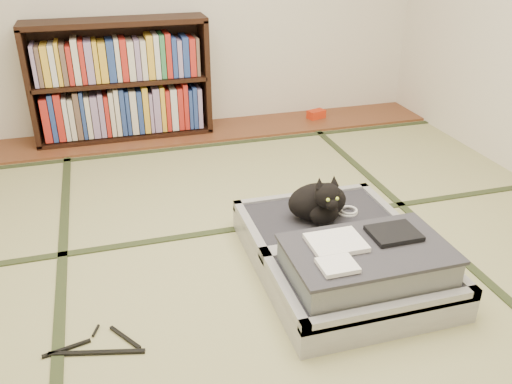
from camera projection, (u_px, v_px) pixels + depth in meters
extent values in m
plane|color=tan|center=(266.00, 266.00, 2.77)|extent=(4.50, 4.50, 0.00)
cube|color=brown|center=(194.00, 132.00, 4.47)|extent=(4.00, 0.50, 0.02)
cube|color=red|center=(316.00, 114.00, 4.75)|extent=(0.17, 0.13, 0.07)
cube|color=#2D381E|center=(60.00, 300.00, 2.51)|extent=(0.05, 4.50, 0.01)
cube|color=#2D381E|center=(437.00, 237.00, 3.01)|extent=(0.05, 4.50, 0.01)
cube|color=#2D381E|center=(245.00, 228.00, 3.11)|extent=(4.00, 0.05, 0.01)
cube|color=#2D381E|center=(201.00, 146.00, 4.22)|extent=(4.00, 0.05, 0.01)
cube|color=black|center=(30.00, 87.00, 4.03)|extent=(0.04, 0.31, 0.87)
cube|color=black|center=(205.00, 74.00, 4.36)|extent=(0.04, 0.31, 0.87)
cube|color=black|center=(127.00, 134.00, 4.39)|extent=(1.36, 0.31, 0.04)
cube|color=black|center=(114.00, 22.00, 3.99)|extent=(1.36, 0.31, 0.04)
cube|color=black|center=(121.00, 81.00, 4.19)|extent=(1.30, 0.31, 0.03)
cube|color=black|center=(120.00, 76.00, 4.32)|extent=(1.36, 0.02, 0.87)
cube|color=gray|center=(124.00, 108.00, 4.28)|extent=(1.22, 0.22, 0.37)
cube|color=gray|center=(118.00, 57.00, 4.09)|extent=(1.22, 0.22, 0.33)
cube|color=#A8A9AD|center=(364.00, 289.00, 2.48)|extent=(0.82, 0.55, 0.14)
cube|color=#2C2C33|center=(365.00, 282.00, 2.46)|extent=(0.73, 0.46, 0.11)
cube|color=#A8A9AD|center=(393.00, 310.00, 2.23)|extent=(0.82, 0.04, 0.05)
cube|color=#A8A9AD|center=(342.00, 246.00, 2.66)|extent=(0.82, 0.04, 0.05)
cube|color=#A8A9AD|center=(284.00, 290.00, 2.35)|extent=(0.04, 0.55, 0.05)
cube|color=#A8A9AD|center=(440.00, 262.00, 2.54)|extent=(0.04, 0.55, 0.05)
cube|color=#A8A9AD|center=(319.00, 230.00, 2.95)|extent=(0.82, 0.55, 0.14)
cube|color=#2C2C33|center=(319.00, 224.00, 2.93)|extent=(0.73, 0.46, 0.11)
cube|color=#A8A9AD|center=(338.00, 242.00, 2.70)|extent=(0.82, 0.04, 0.05)
cube|color=#A8A9AD|center=(303.00, 197.00, 3.13)|extent=(0.82, 0.04, 0.05)
cube|color=#A8A9AD|center=(250.00, 228.00, 2.82)|extent=(0.04, 0.55, 0.05)
cube|color=#A8A9AD|center=(384.00, 208.00, 3.01)|extent=(0.04, 0.55, 0.05)
cylinder|color=black|center=(340.00, 243.00, 2.68)|extent=(0.74, 0.03, 0.03)
cube|color=#9B9687|center=(367.00, 264.00, 2.42)|extent=(0.70, 0.43, 0.14)
cube|color=#38373F|center=(368.00, 249.00, 2.38)|extent=(0.72, 0.45, 0.02)
cube|color=white|center=(336.00, 243.00, 2.39)|extent=(0.24, 0.20, 0.02)
cube|color=black|center=(394.00, 233.00, 2.46)|extent=(0.22, 0.18, 0.02)
cube|color=white|center=(338.00, 265.00, 2.23)|extent=(0.15, 0.13, 0.02)
cube|color=white|center=(339.00, 336.00, 2.19)|extent=(0.07, 0.01, 0.05)
cube|color=white|center=(368.00, 332.00, 2.23)|extent=(0.05, 0.01, 0.04)
cube|color=orange|center=(450.00, 313.00, 2.32)|extent=(0.05, 0.01, 0.04)
cube|color=#197F33|center=(435.00, 312.00, 2.29)|extent=(0.04, 0.01, 0.03)
ellipsoid|color=black|center=(317.00, 202.00, 2.85)|extent=(0.32, 0.21, 0.20)
ellipsoid|color=black|center=(324.00, 213.00, 2.78)|extent=(0.16, 0.11, 0.11)
ellipsoid|color=black|center=(328.00, 195.00, 2.70)|extent=(0.14, 0.12, 0.13)
sphere|color=black|center=(332.00, 204.00, 2.66)|extent=(0.06, 0.06, 0.06)
cone|color=black|center=(319.00, 183.00, 2.68)|extent=(0.05, 0.06, 0.06)
cone|color=black|center=(334.00, 181.00, 2.70)|extent=(0.05, 0.06, 0.06)
sphere|color=#A5BF33|center=(328.00, 200.00, 2.64)|extent=(0.02, 0.02, 0.02)
sphere|color=#A5BF33|center=(337.00, 199.00, 2.65)|extent=(0.02, 0.02, 0.02)
cylinder|color=black|center=(328.00, 202.00, 3.00)|extent=(0.19, 0.12, 0.04)
torus|color=white|center=(347.00, 212.00, 2.94)|extent=(0.11, 0.11, 0.02)
torus|color=white|center=(349.00, 210.00, 2.93)|extent=(0.10, 0.10, 0.01)
cube|color=black|center=(97.00, 353.00, 2.21)|extent=(0.39, 0.11, 0.01)
cube|color=black|center=(67.00, 348.00, 2.23)|extent=(0.19, 0.06, 0.01)
cube|color=black|center=(125.00, 337.00, 2.29)|extent=(0.12, 0.17, 0.01)
cylinder|color=black|center=(96.00, 331.00, 2.32)|extent=(0.04, 0.07, 0.01)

